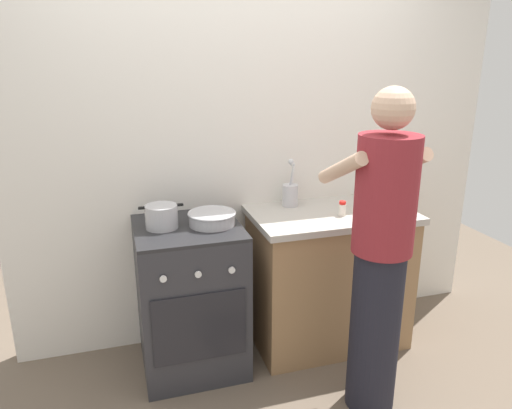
{
  "coord_description": "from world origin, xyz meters",
  "views": [
    {
      "loc": [
        -0.72,
        -2.42,
        1.83
      ],
      "look_at": [
        0.05,
        0.12,
        1.0
      ],
      "focal_mm": 33.65,
      "sensor_mm": 36.0,
      "label": 1
    }
  ],
  "objects_px": {
    "spice_bottle": "(342,209)",
    "oil_bottle": "(372,196)",
    "stove_range": "(191,297)",
    "person": "(380,258)",
    "utensil_crock": "(290,193)",
    "mixing_bowl": "(212,218)",
    "pot": "(162,217)"
  },
  "relations": [
    {
      "from": "spice_bottle",
      "to": "oil_bottle",
      "type": "distance_m",
      "value": 0.23
    },
    {
      "from": "spice_bottle",
      "to": "stove_range",
      "type": "bearing_deg",
      "value": 174.49
    },
    {
      "from": "person",
      "to": "utensil_crock",
      "type": "bearing_deg",
      "value": 101.51
    },
    {
      "from": "stove_range",
      "to": "person",
      "type": "distance_m",
      "value": 1.15
    },
    {
      "from": "oil_bottle",
      "to": "spice_bottle",
      "type": "bearing_deg",
      "value": -168.93
    },
    {
      "from": "utensil_crock",
      "to": "spice_bottle",
      "type": "height_order",
      "value": "utensil_crock"
    },
    {
      "from": "person",
      "to": "spice_bottle",
      "type": "bearing_deg",
      "value": 83.54
    },
    {
      "from": "stove_range",
      "to": "mixing_bowl",
      "type": "height_order",
      "value": "mixing_bowl"
    },
    {
      "from": "mixing_bowl",
      "to": "utensil_crock",
      "type": "height_order",
      "value": "utensil_crock"
    },
    {
      "from": "stove_range",
      "to": "oil_bottle",
      "type": "bearing_deg",
      "value": -2.29
    },
    {
      "from": "spice_bottle",
      "to": "oil_bottle",
      "type": "height_order",
      "value": "oil_bottle"
    },
    {
      "from": "utensil_crock",
      "to": "spice_bottle",
      "type": "bearing_deg",
      "value": -50.29
    },
    {
      "from": "pot",
      "to": "oil_bottle",
      "type": "height_order",
      "value": "oil_bottle"
    },
    {
      "from": "stove_range",
      "to": "spice_bottle",
      "type": "height_order",
      "value": "spice_bottle"
    },
    {
      "from": "stove_range",
      "to": "spice_bottle",
      "type": "bearing_deg",
      "value": -5.51
    },
    {
      "from": "mixing_bowl",
      "to": "utensil_crock",
      "type": "bearing_deg",
      "value": 20.35
    },
    {
      "from": "utensil_crock",
      "to": "person",
      "type": "xyz_separation_m",
      "value": [
        0.17,
        -0.83,
        -0.13
      ]
    },
    {
      "from": "stove_range",
      "to": "spice_bottle",
      "type": "distance_m",
      "value": 1.05
    },
    {
      "from": "utensil_crock",
      "to": "oil_bottle",
      "type": "xyz_separation_m",
      "value": [
        0.45,
        -0.23,
        0.0
      ]
    },
    {
      "from": "utensil_crock",
      "to": "spice_bottle",
      "type": "relative_size",
      "value": 3.37
    },
    {
      "from": "mixing_bowl",
      "to": "person",
      "type": "xyz_separation_m",
      "value": [
        0.72,
        -0.62,
        -0.08
      ]
    },
    {
      "from": "stove_range",
      "to": "pot",
      "type": "xyz_separation_m",
      "value": [
        -0.14,
        0.01,
        0.52
      ]
    },
    {
      "from": "pot",
      "to": "mixing_bowl",
      "type": "relative_size",
      "value": 0.89
    },
    {
      "from": "stove_range",
      "to": "utensil_crock",
      "type": "distance_m",
      "value": 0.9
    },
    {
      "from": "utensil_crock",
      "to": "stove_range",
      "type": "bearing_deg",
      "value": -164.85
    },
    {
      "from": "stove_range",
      "to": "utensil_crock",
      "type": "xyz_separation_m",
      "value": [
        0.69,
        0.19,
        0.54
      ]
    },
    {
      "from": "utensil_crock",
      "to": "oil_bottle",
      "type": "height_order",
      "value": "utensil_crock"
    },
    {
      "from": "stove_range",
      "to": "person",
      "type": "xyz_separation_m",
      "value": [
        0.86,
        -0.64,
        0.41
      ]
    },
    {
      "from": "stove_range",
      "to": "mixing_bowl",
      "type": "relative_size",
      "value": 3.24
    },
    {
      "from": "utensil_crock",
      "to": "mixing_bowl",
      "type": "bearing_deg",
      "value": -159.65
    },
    {
      "from": "oil_bottle",
      "to": "pot",
      "type": "bearing_deg",
      "value": 177.41
    },
    {
      "from": "pot",
      "to": "oil_bottle",
      "type": "bearing_deg",
      "value": -2.59
    }
  ]
}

